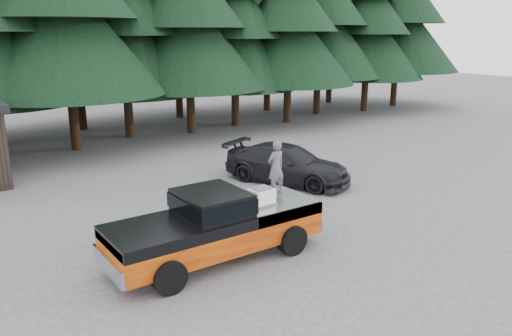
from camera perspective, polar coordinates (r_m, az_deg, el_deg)
ground at (r=15.22m, az=-0.55°, el=-7.62°), size 120.00×120.00×0.00m
pickup_truck at (r=13.50m, az=-4.61°, el=-7.71°), size 6.00×2.04×1.33m
truck_cab at (r=13.11m, az=-5.08°, el=-3.94°), size 1.66×1.90×0.59m
air_compressor at (r=13.71m, az=0.62°, el=-3.35°), size 0.65×0.55×0.43m
man_on_bed at (r=14.48m, az=2.30°, el=0.07°), size 0.61×0.43×1.59m
parked_car at (r=20.21m, az=3.59°, el=0.48°), size 4.07×5.65×1.52m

